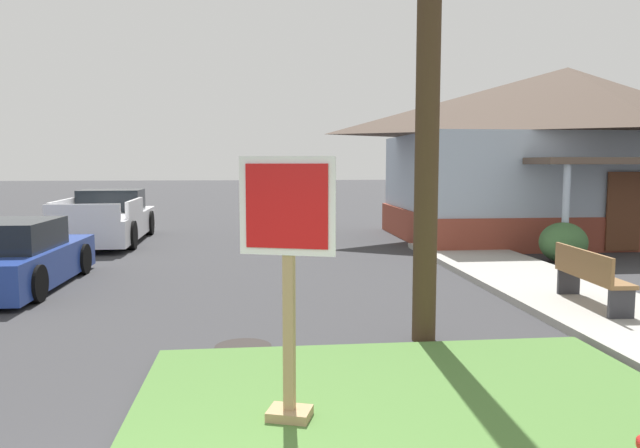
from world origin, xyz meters
name	(u,v)px	position (x,y,z in m)	size (l,w,h in m)	color
sidewalk_strip	(611,313)	(5.69, 5.42, 0.06)	(2.20, 15.06, 0.12)	#9E9B93
stop_sign	(288,289)	(0.77, 2.24, 1.21)	(0.78, 0.38, 2.23)	#A3845B
manhole_cover	(243,347)	(0.33, 4.54, 0.01)	(0.70, 0.70, 0.02)	black
parked_sedan_blue	(12,259)	(-3.90, 8.55, 0.54)	(1.95, 4.13, 1.25)	#233D93
pickup_truck_white	(107,220)	(-3.77, 15.09, 0.62)	(2.26, 5.60, 1.48)	silver
street_bench	(589,274)	(5.49, 5.71, 0.59)	(0.51, 1.75, 0.85)	brown
corner_house	(565,152)	(9.76, 14.49, 2.62)	(10.32, 7.57, 5.10)	brown
shrub_near_porch	(563,242)	(7.49, 10.18, 0.46)	(1.06, 1.06, 0.92)	#3A6135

